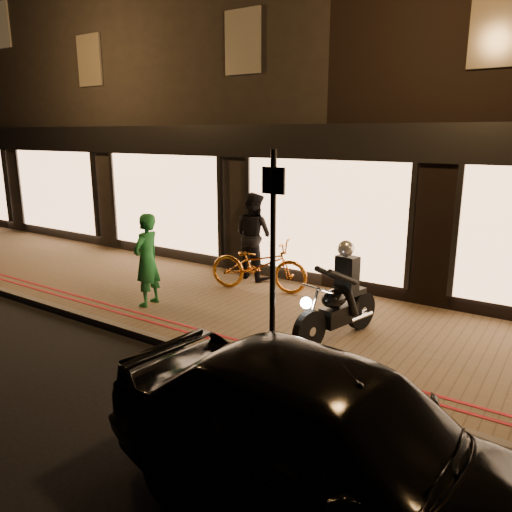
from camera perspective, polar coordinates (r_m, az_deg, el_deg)
The scene contains 11 objects.
ground at distance 7.73m, azimuth -6.23°, elevation -11.66°, with size 90.00×90.00×0.00m, color black.
sidewalk at distance 9.20m, azimuth 1.84°, elevation -6.91°, with size 50.00×4.00×0.12m, color brown.
kerb_stone at distance 7.74m, azimuth -6.00°, elevation -11.13°, with size 50.00×0.14×0.12m, color #59544C.
red_kerb_lines at distance 8.07m, azimuth -3.71°, elevation -9.51°, with size 50.00×0.26×0.01m.
building_row at distance 15.02m, azimuth 16.93°, elevation 16.83°, with size 48.00×10.11×8.50m.
motorcycle at distance 8.01m, azimuth 9.46°, elevation -5.18°, with size 0.74×1.91×1.59m.
sign_post at distance 6.71m, azimuth 1.94°, elevation 0.73°, with size 0.35×0.08×3.00m.
bicycle_gold at distance 10.33m, azimuth 0.32°, elevation -1.03°, with size 0.73×2.08×1.09m, color orange.
person_green at distance 9.59m, azimuth -12.37°, elevation -0.45°, with size 0.64×0.42×1.77m, color #1F7737.
person_dark at distance 11.13m, azimuth -0.28°, elevation 2.31°, with size 0.94×0.74×1.94m, color black.
parked_car at distance 4.57m, azimuth 8.69°, elevation -20.37°, with size 1.79×4.46×1.52m, color black.
Camera 1 is at (4.55, -5.30, 3.32)m, focal length 35.00 mm.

